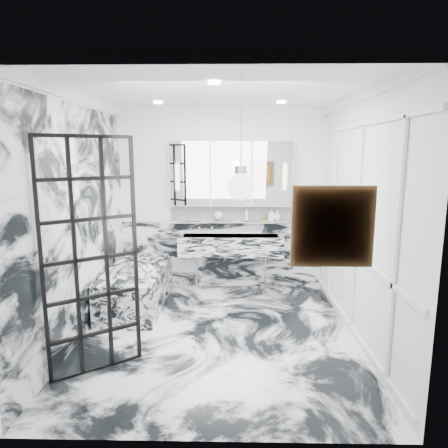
{
  "coord_description": "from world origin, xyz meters",
  "views": [
    {
      "loc": [
        0.17,
        -4.46,
        2.15
      ],
      "look_at": [
        0.07,
        0.5,
        1.25
      ],
      "focal_mm": 32.0,
      "sensor_mm": 36.0,
      "label": 1
    }
  ],
  "objects_px": {
    "trough_sink": "(231,245)",
    "mirror_cabinet": "(231,174)",
    "crittall_door": "(91,259)",
    "bathtub": "(137,287)"
  },
  "relations": [
    {
      "from": "trough_sink",
      "to": "mirror_cabinet",
      "type": "relative_size",
      "value": 0.84
    },
    {
      "from": "crittall_door",
      "to": "bathtub",
      "type": "xyz_separation_m",
      "value": [
        0.0,
        1.7,
        -0.87
      ]
    },
    {
      "from": "mirror_cabinet",
      "to": "crittall_door",
      "type": "bearing_deg",
      "value": -117.72
    },
    {
      "from": "trough_sink",
      "to": "mirror_cabinet",
      "type": "height_order",
      "value": "mirror_cabinet"
    },
    {
      "from": "crittall_door",
      "to": "mirror_cabinet",
      "type": "relative_size",
      "value": 1.21
    },
    {
      "from": "trough_sink",
      "to": "crittall_door",
      "type": "bearing_deg",
      "value": -119.4
    },
    {
      "from": "crittall_door",
      "to": "mirror_cabinet",
      "type": "bearing_deg",
      "value": 27.8
    },
    {
      "from": "mirror_cabinet",
      "to": "bathtub",
      "type": "xyz_separation_m",
      "value": [
        -1.32,
        -0.83,
        -1.54
      ]
    },
    {
      "from": "trough_sink",
      "to": "bathtub",
      "type": "height_order",
      "value": "trough_sink"
    },
    {
      "from": "mirror_cabinet",
      "to": "bathtub",
      "type": "distance_m",
      "value": 2.2
    }
  ]
}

